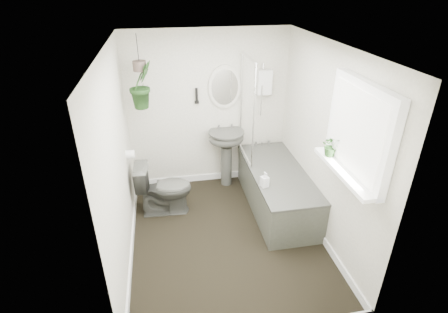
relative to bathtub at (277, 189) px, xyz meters
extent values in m
cube|color=black|center=(-0.80, -0.50, -0.30)|extent=(2.30, 2.80, 0.02)
cube|color=white|center=(-0.80, -0.50, 2.02)|extent=(2.30, 2.80, 0.02)
cube|color=silver|center=(-0.80, 0.91, 0.86)|extent=(2.30, 0.02, 2.30)
cube|color=silver|center=(-0.80, -1.91, 0.86)|extent=(2.30, 0.02, 2.30)
cube|color=silver|center=(-1.96, -0.50, 0.86)|extent=(0.02, 2.80, 2.30)
cube|color=silver|center=(0.36, -0.50, 0.86)|extent=(0.02, 2.80, 2.30)
cube|color=white|center=(-0.80, -0.50, -0.24)|extent=(2.30, 2.80, 0.10)
cube|color=white|center=(0.00, 0.84, 1.26)|extent=(0.20, 0.10, 0.35)
ellipsoid|color=beige|center=(-0.57, 0.87, 1.21)|extent=(0.46, 0.03, 0.62)
cylinder|color=black|center=(-0.97, 0.86, 1.11)|extent=(0.04, 0.04, 0.22)
cylinder|color=white|center=(-1.90, 0.20, 0.61)|extent=(0.11, 0.11, 0.11)
cube|color=white|center=(0.29, -1.20, 1.36)|extent=(0.08, 1.00, 0.90)
cube|color=white|center=(0.22, -1.20, 0.94)|extent=(0.18, 1.00, 0.04)
cube|color=white|center=(0.24, -1.20, 1.36)|extent=(0.01, 0.86, 0.76)
imported|color=#40413B|center=(-1.52, 0.18, 0.08)|extent=(0.74, 0.45, 0.74)
imported|color=black|center=(0.21, -0.90, 1.07)|extent=(0.24, 0.22, 0.22)
imported|color=black|center=(-1.68, 0.51, 1.40)|extent=(0.41, 0.41, 0.59)
imported|color=black|center=(-0.29, -0.34, 0.39)|extent=(0.11, 0.11, 0.20)
cylinder|color=#4F3F38|center=(-1.68, 0.51, 1.63)|extent=(0.16, 0.16, 0.12)
camera|label=1|loc=(-1.44, -3.84, 2.62)|focal=28.00mm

